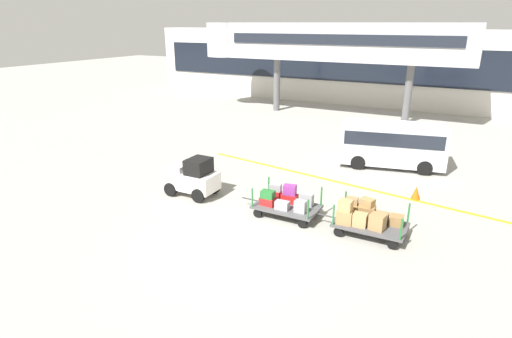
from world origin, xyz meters
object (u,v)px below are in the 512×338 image
(baggage_cart_lead, at_px, (286,202))
(shuttle_van, at_px, (392,142))
(baggage_tug, at_px, (192,177))
(baggage_cart_middle, at_px, (366,218))
(safety_cone_far, at_px, (416,193))

(baggage_cart_lead, relative_size, shuttle_van, 0.59)
(baggage_tug, bearing_deg, baggage_cart_middle, -0.11)
(baggage_cart_middle, height_order, safety_cone_far, baggage_cart_middle)
(baggage_tug, distance_m, baggage_cart_lead, 4.11)
(safety_cone_far, bearing_deg, baggage_cart_middle, -105.47)
(shuttle_van, relative_size, safety_cone_far, 9.26)
(baggage_cart_lead, distance_m, safety_cone_far, 5.45)
(baggage_tug, relative_size, baggage_cart_lead, 0.70)
(shuttle_van, bearing_deg, safety_cone_far, -64.74)
(shuttle_van, bearing_deg, baggage_cart_middle, -84.70)
(baggage_cart_lead, relative_size, safety_cone_far, 5.46)
(baggage_cart_middle, distance_m, safety_cone_far, 3.94)
(baggage_tug, distance_m, shuttle_van, 9.78)
(shuttle_van, distance_m, safety_cone_far, 4.19)
(baggage_tug, relative_size, baggage_cart_middle, 0.70)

